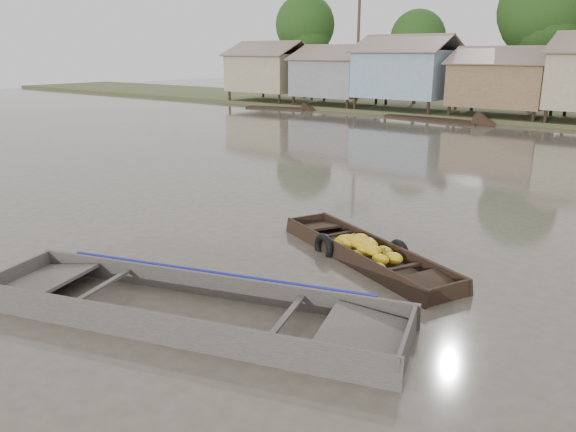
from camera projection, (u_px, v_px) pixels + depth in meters
The scene contains 3 objects.
ground at pixel (217, 262), 11.72m from camera, with size 120.00×120.00×0.00m, color #494238.
banana_boat at pixel (363, 252), 11.96m from camera, with size 5.04×3.06×0.70m.
viewer_boat at pixel (189, 314), 9.30m from camera, with size 7.57×4.09×0.59m.
Camera 1 is at (7.93, -7.73, 4.25)m, focal length 35.00 mm.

